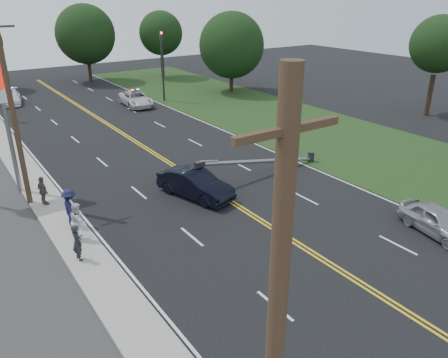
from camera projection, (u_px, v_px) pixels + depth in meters
ground at (308, 251)px, 19.58m from camera, size 120.00×120.00×0.00m
sidewalk at (56, 213)px, 22.75m from camera, size 1.80×70.00×0.12m
grass_verge at (342, 140)px, 34.18m from camera, size 12.00×80.00×0.01m
centerline_yellow at (194, 178)px, 27.14m from camera, size 0.36×80.00×0.00m
traffic_signal at (162, 60)px, 44.94m from camera, size 0.28×0.41×7.05m
fallen_streetlight at (267, 161)px, 27.45m from camera, size 9.36×0.44×1.91m
utility_pole_mid at (13, 113)px, 21.86m from camera, size 1.60×0.28×10.00m
tree_7 at (86, 34)px, 54.20m from camera, size 7.26×7.26×9.47m
tree_8 at (161, 33)px, 57.15m from camera, size 5.64×5.64×8.54m
tree_9 at (232, 45)px, 48.76m from camera, size 7.28×7.28×8.83m
tree_12 at (439, 44)px, 38.55m from camera, size 5.02×5.02×8.95m
crashed_sedan at (195, 184)px, 24.46m from camera, size 2.89×4.96×1.54m
waiting_sedan at (438, 221)px, 20.73m from camera, size 2.32×4.19×1.35m
emergency_a at (136, 99)px, 44.17m from camera, size 2.88×5.38×1.44m
emergency_b at (11, 98)px, 44.94m from camera, size 2.66×4.86×1.33m
bystander_a at (77, 242)px, 18.42m from camera, size 0.48×0.66×1.66m
bystander_b at (78, 221)px, 19.99m from camera, size 0.97×1.07×1.81m
bystander_c at (70, 207)px, 21.16m from camera, size 0.79×1.27×1.88m
bystander_d at (43, 191)px, 23.24m from camera, size 0.62×1.01×1.61m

